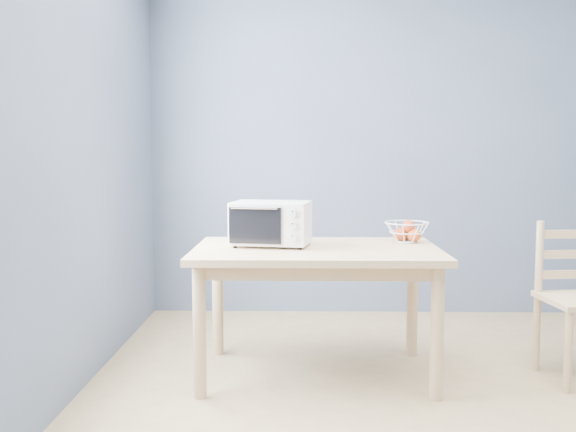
{
  "coord_description": "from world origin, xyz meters",
  "views": [
    {
      "loc": [
        -0.81,
        -2.89,
        1.29
      ],
      "look_at": [
        -0.88,
        0.76,
        0.93
      ],
      "focal_mm": 40.0,
      "sensor_mm": 36.0,
      "label": 1
    }
  ],
  "objects": [
    {
      "name": "toaster_oven",
      "position": [
        -1.0,
        0.81,
        0.89
      ],
      "size": [
        0.48,
        0.37,
        0.26
      ],
      "rotation": [
        0.0,
        0.0,
        -0.17
      ],
      "color": "silver",
      "rests_on": "dining_table"
    },
    {
      "name": "fruit_basket",
      "position": [
        -0.16,
        0.97,
        0.82
      ],
      "size": [
        0.35,
        0.35,
        0.14
      ],
      "rotation": [
        0.0,
        0.0,
        0.43
      ],
      "color": "silver",
      "rests_on": "dining_table"
    },
    {
      "name": "room",
      "position": [
        0.0,
        0.0,
        1.3
      ],
      "size": [
        4.01,
        4.51,
        2.61
      ],
      "color": "tan",
      "rests_on": "ground"
    },
    {
      "name": "dining_table",
      "position": [
        -0.71,
        0.75,
        0.65
      ],
      "size": [
        1.4,
        0.9,
        0.75
      ],
      "color": "#DCB384",
      "rests_on": "ground"
    }
  ]
}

